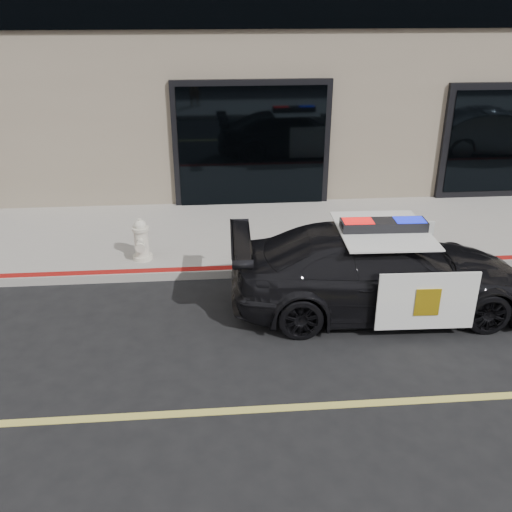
{
  "coord_description": "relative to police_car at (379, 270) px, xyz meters",
  "views": [
    {
      "loc": [
        -1.94,
        -5.37,
        4.52
      ],
      "look_at": [
        -1.3,
        2.2,
        1.0
      ],
      "focal_mm": 40.0,
      "sensor_mm": 36.0,
      "label": 1
    }
  ],
  "objects": [
    {
      "name": "sidewalk_n",
      "position": [
        -0.59,
        3.0,
        -0.59
      ],
      "size": [
        60.0,
        3.5,
        0.15
      ],
      "primitive_type": "cube",
      "color": "gray",
      "rests_on": "ground"
    },
    {
      "name": "police_car",
      "position": [
        0.0,
        0.0,
        0.0
      ],
      "size": [
        2.22,
        4.64,
        1.48
      ],
      "color": "black",
      "rests_on": "ground"
    },
    {
      "name": "fire_hydrant",
      "position": [
        -3.78,
        1.81,
        -0.15
      ],
      "size": [
        0.35,
        0.49,
        0.77
      ],
      "color": "silver",
      "rests_on": "sidewalk_n"
    },
    {
      "name": "ground",
      "position": [
        -0.59,
        -2.25,
        -0.67
      ],
      "size": [
        120.0,
        120.0,
        0.0
      ],
      "primitive_type": "plane",
      "color": "black",
      "rests_on": "ground"
    }
  ]
}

